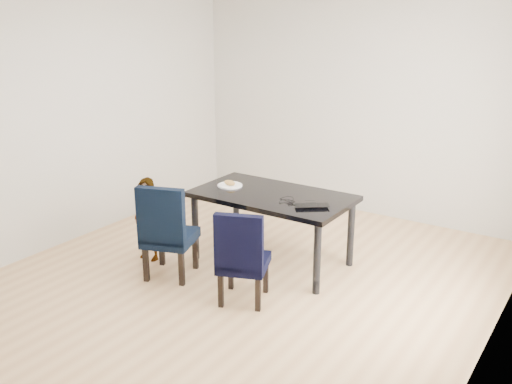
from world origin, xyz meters
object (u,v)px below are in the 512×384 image
Objects in this scene: laptop at (311,205)px; plate at (230,185)px; chair_left at (170,229)px; child at (148,219)px; chair_right at (244,255)px; dining_table at (272,228)px.

plate is at bearing -42.02° from laptop.
laptop is at bearing 11.40° from chair_left.
chair_left is at bearing -6.19° from laptop.
chair_left is 0.48m from child.
chair_right is at bearing -11.97° from child.
laptop reaches higher than dining_table.
chair_right is (0.90, -0.02, -0.04)m from chair_left.
laptop is at bearing -12.22° from dining_table.
chair_right is at bearing 31.77° from laptop.
dining_table is at bearing 83.62° from chair_right.
chair_left is 0.90m from chair_right.
chair_left is 1.40m from laptop.
dining_table is 1.80× the size of child.
laptop is (0.28, 0.73, 0.32)m from chair_right.
chair_left is at bearing -23.81° from child.
dining_table is at bearing -49.28° from laptop.
chair_left reaches higher than chair_right.
chair_left is 1.09× the size of chair_right.
chair_left is at bearing -101.09° from plate.
child is (-1.13, -0.65, 0.07)m from dining_table.
chair_left is 1.09× the size of child.
chair_left is at bearing -129.54° from dining_table.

